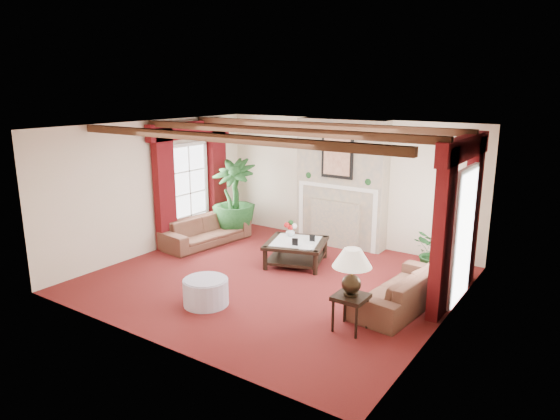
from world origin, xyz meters
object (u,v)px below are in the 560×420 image
Objects in this scene: potted_palm at (234,214)px; sofa_right at (402,282)px; side_table at (350,313)px; ottoman at (206,292)px; coffee_table at (296,253)px; sofa_left at (206,226)px.

sofa_right is at bearing -18.27° from potted_palm.
sofa_right is 3.94× the size of side_table.
side_table reaches higher than ottoman.
sofa_right is 3.07m from ottoman.
potted_palm is (-4.60, 1.52, 0.10)m from sofa_right.
sofa_left is at bearing 162.11° from coffee_table.
sofa_left is at bearing 157.35° from side_table.
potted_palm is 3.80m from ottoman.
coffee_table is 2.39m from ottoman.
potted_palm is 2.37m from coffee_table.
sofa_right is at bearing 75.33° from side_table.
ottoman is at bearing -50.93° from sofa_right.
potted_palm is at bearing 148.01° from side_table.
side_table is at bearing 12.72° from ottoman.
potted_palm reaches higher than coffee_table.
ottoman is at bearing -130.45° from sofa_left.
sofa_right is (4.71, -0.67, 0.00)m from sofa_left.
sofa_left reaches higher than ottoman.
side_table is at bearing -31.99° from potted_palm.
sofa_left is 4.77m from side_table.
sofa_left is 1.08× the size of potted_palm.
potted_palm is at bearing 141.00° from coffee_table.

